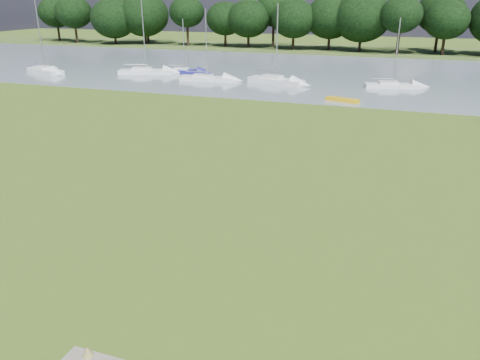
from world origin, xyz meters
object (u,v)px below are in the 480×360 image
(sailboat_1, at_px, (184,70))
(sailboat_2, at_px, (206,77))
(kayak, at_px, (343,100))
(sailboat_7, at_px, (392,84))
(sailboat_6, at_px, (146,70))
(sailboat_5, at_px, (275,79))
(sailboat_4, at_px, (45,69))

(sailboat_1, distance_m, sailboat_2, 6.72)
(kayak, xyz_separation_m, sailboat_2, (-16.96, 6.85, 0.26))
(kayak, relative_size, sailboat_7, 0.45)
(kayak, distance_m, sailboat_6, 28.06)
(kayak, bearing_deg, sailboat_5, 154.75)
(sailboat_4, height_order, sailboat_5, sailboat_4)
(sailboat_6, relative_size, sailboat_7, 1.33)
(sailboat_4, bearing_deg, sailboat_6, 37.06)
(sailboat_5, height_order, sailboat_7, sailboat_5)
(sailboat_7, bearing_deg, sailboat_5, 172.41)
(sailboat_6, xyz_separation_m, sailboat_7, (30.60, 0.07, -0.10))
(sailboat_1, distance_m, sailboat_4, 18.35)
(sailboat_7, bearing_deg, sailboat_6, 165.68)
(sailboat_2, bearing_deg, sailboat_7, -0.10)
(sailboat_4, bearing_deg, sailboat_7, 25.99)
(sailboat_5, bearing_deg, sailboat_4, -160.66)
(kayak, relative_size, sailboat_4, 0.34)
(sailboat_2, xyz_separation_m, sailboat_5, (8.23, 0.83, 0.11))
(sailboat_4, relative_size, sailboat_6, 0.99)
(sailboat_2, relative_size, sailboat_6, 0.84)
(sailboat_5, height_order, sailboat_6, sailboat_6)
(sailboat_4, height_order, sailboat_6, sailboat_6)
(sailboat_4, bearing_deg, sailboat_1, 39.56)
(sailboat_5, xyz_separation_m, sailboat_7, (12.81, 1.54, -0.12))
(kayak, bearing_deg, sailboat_4, -171.78)
(sailboat_5, xyz_separation_m, sailboat_6, (-17.79, 1.47, -0.03))
(sailboat_2, relative_size, sailboat_5, 0.94)
(sailboat_4, bearing_deg, sailboat_5, 25.19)
(kayak, distance_m, sailboat_1, 24.73)
(sailboat_6, bearing_deg, sailboat_7, -18.49)
(sailboat_4, xyz_separation_m, sailboat_7, (43.49, 3.77, -0.10))
(sailboat_2, distance_m, sailboat_6, 9.83)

